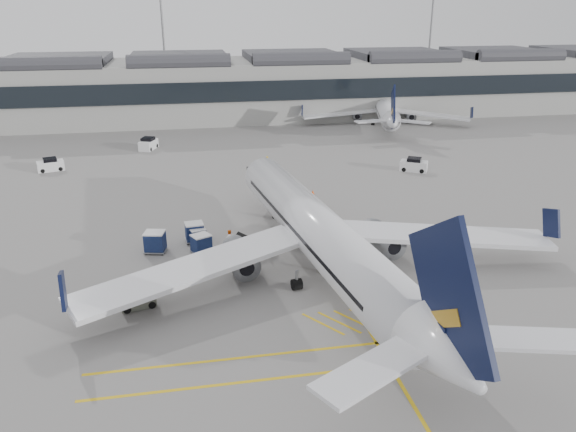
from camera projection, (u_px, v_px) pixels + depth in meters
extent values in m
plane|color=gray|center=(218.00, 287.00, 45.21)|extent=(220.00, 220.00, 0.00)
cube|color=#9E9E99|center=(192.00, 90.00, 109.42)|extent=(200.00, 20.00, 11.00)
cube|color=black|center=(193.00, 93.00, 99.69)|extent=(200.00, 0.50, 3.60)
cube|color=#38383D|center=(190.00, 57.00, 107.21)|extent=(200.00, 18.00, 1.40)
cylinder|color=slate|center=(164.00, 48.00, 118.94)|extent=(0.44, 0.44, 25.00)
cylinder|color=slate|center=(430.00, 44.00, 129.19)|extent=(0.44, 0.44, 25.00)
cube|color=gold|center=(311.00, 232.00, 56.10)|extent=(0.25, 60.00, 0.01)
cylinder|color=silver|center=(318.00, 232.00, 46.87)|extent=(8.53, 33.97, 4.22)
cone|color=silver|center=(258.00, 171.00, 63.86)|extent=(4.77, 5.00, 4.22)
cone|color=silver|center=(451.00, 359.00, 29.33)|extent=(4.88, 5.89, 4.22)
cube|color=silver|center=(194.00, 268.00, 42.66)|extent=(18.99, 11.85, 0.39)
cube|color=silver|center=(439.00, 235.00, 48.80)|extent=(19.52, 7.49, 0.39)
cylinder|color=slate|center=(241.00, 259.00, 46.13)|extent=(2.86, 4.32, 2.36)
cylinder|color=slate|center=(384.00, 239.00, 49.88)|extent=(2.86, 4.32, 2.36)
cube|color=black|center=(450.00, 300.00, 28.81)|extent=(1.44, 8.52, 9.41)
cylinder|color=black|center=(274.00, 215.00, 59.49)|extent=(0.40, 0.75, 0.72)
cylinder|color=black|center=(297.00, 284.00, 44.66)|extent=(0.90, 0.99, 0.90)
cylinder|color=black|center=(361.00, 274.00, 46.28)|extent=(0.90, 0.99, 0.90)
cylinder|color=silver|center=(384.00, 108.00, 106.05)|extent=(9.88, 26.19, 3.29)
cone|color=silver|center=(378.00, 96.00, 119.90)|extent=(4.07, 4.22, 3.29)
cone|color=silver|center=(392.00, 123.00, 91.74)|extent=(4.25, 4.90, 3.29)
cube|color=silver|center=(340.00, 113.00, 105.68)|extent=(15.01, 3.97, 0.31)
cube|color=silver|center=(430.00, 115.00, 104.52)|extent=(14.20, 10.70, 0.31)
cylinder|color=slate|center=(357.00, 115.00, 107.30)|extent=(2.58, 3.51, 1.84)
cylinder|color=slate|center=(411.00, 116.00, 106.60)|extent=(2.58, 3.51, 1.84)
cube|color=black|center=(393.00, 107.00, 91.36)|extent=(1.95, 6.50, 7.32)
cylinder|color=black|center=(380.00, 112.00, 116.30)|extent=(0.38, 0.60, 0.56)
cylinder|color=black|center=(373.00, 123.00, 105.02)|extent=(0.77, 0.83, 0.70)
cylinder|color=black|center=(396.00, 124.00, 104.71)|extent=(0.77, 0.83, 0.70)
cube|color=silver|center=(244.00, 250.00, 51.11)|extent=(4.16, 2.74, 0.71)
cube|color=black|center=(255.00, 242.00, 50.67)|extent=(3.63, 2.21, 1.51)
cube|color=silver|center=(232.00, 242.00, 51.02)|extent=(1.31, 1.55, 0.92)
cylinder|color=black|center=(227.00, 253.00, 50.71)|extent=(0.48, 0.32, 0.45)
cylinder|color=black|center=(231.00, 247.00, 52.02)|extent=(0.48, 0.32, 0.45)
cylinder|color=black|center=(258.00, 256.00, 50.29)|extent=(0.48, 0.32, 0.45)
cylinder|color=black|center=(261.00, 249.00, 51.60)|extent=(0.48, 0.32, 0.45)
cube|color=gray|center=(198.00, 243.00, 53.15)|extent=(1.82, 1.65, 0.11)
cube|color=#13204B|center=(198.00, 236.00, 52.89)|extent=(1.68, 1.57, 1.29)
cube|color=silver|center=(197.00, 229.00, 52.65)|extent=(1.74, 1.62, 0.09)
cylinder|color=black|center=(193.00, 246.00, 52.49)|extent=(0.21, 0.14, 0.20)
cylinder|color=black|center=(190.00, 243.00, 53.30)|extent=(0.21, 0.14, 0.20)
cylinder|color=black|center=(206.00, 244.00, 53.04)|extent=(0.21, 0.14, 0.20)
cylinder|color=black|center=(202.00, 240.00, 53.85)|extent=(0.21, 0.14, 0.20)
cube|color=gray|center=(202.00, 251.00, 51.24)|extent=(2.16, 2.03, 0.12)
cube|color=#13204B|center=(201.00, 243.00, 50.95)|extent=(2.01, 1.92, 1.46)
cube|color=silver|center=(201.00, 235.00, 50.68)|extent=(2.07, 1.98, 0.10)
cylinder|color=black|center=(198.00, 256.00, 50.45)|extent=(0.24, 0.19, 0.22)
cylinder|color=black|center=(192.00, 252.00, 51.28)|extent=(0.24, 0.19, 0.22)
cylinder|color=black|center=(212.00, 252.00, 51.25)|extent=(0.24, 0.19, 0.22)
cylinder|color=black|center=(206.00, 248.00, 52.07)|extent=(0.24, 0.19, 0.22)
cube|color=gray|center=(156.00, 250.00, 51.44)|extent=(2.20, 1.95, 0.13)
cube|color=#13204B|center=(155.00, 241.00, 51.13)|extent=(2.03, 1.86, 1.62)
cube|color=silver|center=(154.00, 233.00, 50.83)|extent=(2.09, 1.93, 0.11)
cylinder|color=black|center=(146.00, 254.00, 50.93)|extent=(0.26, 0.16, 0.25)
cylinder|color=black|center=(149.00, 248.00, 52.08)|extent=(0.26, 0.16, 0.25)
cylinder|color=black|center=(163.00, 254.00, 50.87)|extent=(0.26, 0.16, 0.25)
cylinder|color=black|center=(166.00, 248.00, 52.01)|extent=(0.26, 0.16, 0.25)
cube|color=gray|center=(195.00, 240.00, 53.73)|extent=(1.95, 1.67, 0.13)
cube|color=#13204B|center=(194.00, 232.00, 53.43)|extent=(1.79, 1.60, 1.54)
cube|color=silver|center=(194.00, 224.00, 53.15)|extent=(1.85, 1.66, 0.11)
cylinder|color=black|center=(188.00, 244.00, 53.04)|extent=(0.24, 0.13, 0.23)
cylinder|color=black|center=(186.00, 239.00, 54.08)|extent=(0.24, 0.13, 0.23)
cylinder|color=black|center=(204.00, 242.00, 53.44)|extent=(0.24, 0.13, 0.23)
cylinder|color=black|center=(202.00, 237.00, 54.48)|extent=(0.24, 0.13, 0.23)
imported|color=#E94C0C|center=(259.00, 244.00, 50.91)|extent=(0.78, 0.62, 1.86)
imported|color=orange|center=(229.00, 239.00, 52.19)|extent=(1.07, 1.00, 1.75)
cube|color=#55574A|center=(138.00, 300.00, 42.10)|extent=(2.81, 2.05, 1.01)
cube|color=#55574A|center=(137.00, 293.00, 41.88)|extent=(1.46, 1.46, 0.51)
cylinder|color=black|center=(127.00, 310.00, 41.29)|extent=(0.61, 0.37, 0.57)
cylinder|color=black|center=(124.00, 301.00, 42.42)|extent=(0.61, 0.37, 0.57)
cylinder|color=black|center=(152.00, 305.00, 41.97)|extent=(0.61, 0.37, 0.57)
cylinder|color=black|center=(149.00, 297.00, 43.10)|extent=(0.61, 0.37, 0.57)
cone|color=#F24C0A|center=(313.00, 192.00, 67.02)|extent=(0.38, 0.38, 0.53)
cone|color=#F24C0A|center=(377.00, 236.00, 54.45)|extent=(0.37, 0.37, 0.52)
cube|color=white|center=(51.00, 166.00, 76.37)|extent=(3.76, 2.60, 1.33)
cube|color=black|center=(50.00, 160.00, 76.08)|extent=(2.09, 2.03, 0.57)
cylinder|color=black|center=(43.00, 171.00, 75.39)|extent=(0.60, 0.36, 0.57)
cylinder|color=black|center=(42.00, 168.00, 76.65)|extent=(0.60, 0.36, 0.57)
cylinder|color=black|center=(61.00, 169.00, 76.36)|extent=(0.60, 0.36, 0.57)
cylinder|color=black|center=(59.00, 166.00, 77.62)|extent=(0.60, 0.36, 0.57)
cube|color=white|center=(148.00, 145.00, 87.57)|extent=(2.99, 4.04, 1.41)
cube|color=black|center=(148.00, 139.00, 87.26)|extent=(2.25, 2.31, 0.61)
cylinder|color=black|center=(150.00, 149.00, 86.46)|extent=(0.42, 0.64, 0.61)
cylinder|color=black|center=(141.00, 149.00, 86.73)|extent=(0.42, 0.64, 0.61)
cylinder|color=black|center=(157.00, 146.00, 88.69)|extent=(0.42, 0.64, 0.61)
cylinder|color=black|center=(147.00, 145.00, 88.96)|extent=(0.42, 0.64, 0.61)
cube|color=white|center=(414.00, 166.00, 76.20)|extent=(3.99, 3.31, 1.39)
cube|color=black|center=(414.00, 160.00, 75.90)|extent=(2.38, 2.35, 0.60)
cylinder|color=black|center=(404.00, 170.00, 75.99)|extent=(0.63, 0.48, 0.60)
cylinder|color=black|center=(405.00, 167.00, 77.40)|extent=(0.63, 0.48, 0.60)
cylinder|color=black|center=(422.00, 171.00, 75.28)|extent=(0.63, 0.48, 0.60)
cylinder|color=black|center=(423.00, 168.00, 76.68)|extent=(0.63, 0.48, 0.60)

